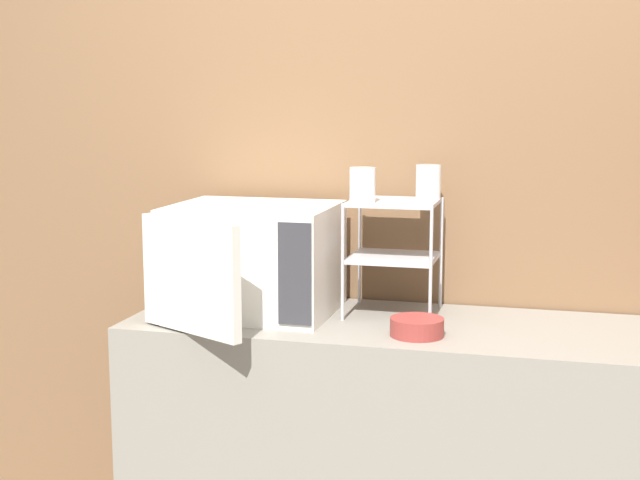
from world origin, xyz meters
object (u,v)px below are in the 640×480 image
(glass_back_right, at_px, (428,182))
(bowl, at_px, (417,327))
(dish_rack, at_px, (394,232))
(glass_front_left, at_px, (362,185))
(microwave, at_px, (251,259))

(glass_back_right, relative_size, bowl, 0.69)
(dish_rack, distance_m, glass_front_left, 0.18)
(glass_back_right, bearing_deg, bowl, -86.11)
(microwave, bearing_deg, dish_rack, 12.49)
(glass_back_right, xyz_separation_m, bowl, (0.02, -0.31, -0.38))
(dish_rack, xyz_separation_m, bowl, (0.11, -0.24, -0.23))
(glass_front_left, bearing_deg, dish_rack, 42.69)
(dish_rack, height_order, bowl, dish_rack)
(microwave, height_order, bowl, microwave)
(microwave, height_order, glass_back_right, glass_back_right)
(microwave, height_order, glass_front_left, glass_front_left)
(bowl, bearing_deg, microwave, 164.88)
(microwave, xyz_separation_m, glass_front_left, (0.34, 0.02, 0.23))
(microwave, relative_size, bowl, 4.07)
(glass_front_left, distance_m, glass_back_right, 0.23)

